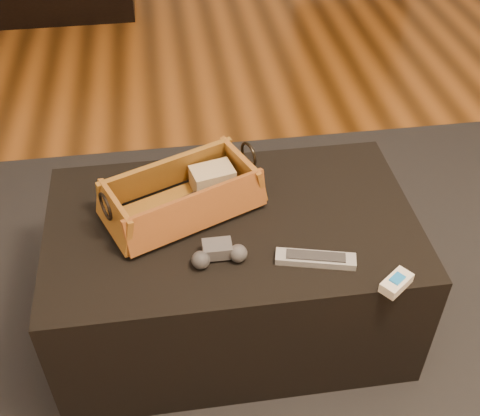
{
  "coord_description": "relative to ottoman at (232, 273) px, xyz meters",
  "views": [
    {
      "loc": [
        -0.04,
        -1.16,
        1.53
      ],
      "look_at": [
        0.13,
        0.01,
        0.49
      ],
      "focal_mm": 45.0,
      "sensor_mm": 36.0,
      "label": 1
    }
  ],
  "objects": [
    {
      "name": "floor",
      "position": [
        -0.11,
        -0.03,
        -0.23
      ],
      "size": [
        5.0,
        5.5,
        0.01
      ],
      "primitive_type": "cube",
      "color": "brown",
      "rests_on": "ground"
    },
    {
      "name": "area_rug",
      "position": [
        -0.0,
        -0.05,
        -0.22
      ],
      "size": [
        2.6,
        2.0,
        0.01
      ],
      "primitive_type": "cube",
      "color": "black",
      "rests_on": "floor"
    },
    {
      "name": "ottoman",
      "position": [
        0.0,
        0.0,
        0.0
      ],
      "size": [
        1.0,
        0.6,
        0.42
      ],
      "primitive_type": "cube",
      "color": "black",
      "rests_on": "area_rug"
    },
    {
      "name": "tv_remote",
      "position": [
        -0.14,
        0.04,
        0.24
      ],
      "size": [
        0.22,
        0.15,
        0.02
      ],
      "primitive_type": "cube",
      "rotation": [
        0.0,
        0.0,
        0.5
      ],
      "color": "black",
      "rests_on": "wicker_basket"
    },
    {
      "name": "cloth_bundle",
      "position": [
        -0.04,
        0.13,
        0.26
      ],
      "size": [
        0.13,
        0.1,
        0.06
      ],
      "primitive_type": "cube",
      "rotation": [
        0.0,
        0.0,
        0.22
      ],
      "color": "tan",
      "rests_on": "wicker_basket"
    },
    {
      "name": "wicker_basket",
      "position": [
        -0.13,
        0.06,
        0.26
      ],
      "size": [
        0.47,
        0.36,
        0.15
      ],
      "color": "#A06824",
      "rests_on": "ottoman"
    },
    {
      "name": "game_controller",
      "position": [
        -0.05,
        -0.14,
        0.23
      ],
      "size": [
        0.15,
        0.08,
        0.05
      ],
      "color": "#444448",
      "rests_on": "ottoman"
    },
    {
      "name": "silver_remote",
      "position": [
        0.19,
        -0.18,
        0.22
      ],
      "size": [
        0.21,
        0.09,
        0.02
      ],
      "color": "#A1A3A8",
      "rests_on": "ottoman"
    },
    {
      "name": "cream_gadget",
      "position": [
        0.36,
        -0.29,
        0.22
      ],
      "size": [
        0.09,
        0.09,
        0.03
      ],
      "color": "silver",
      "rests_on": "ottoman"
    }
  ]
}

